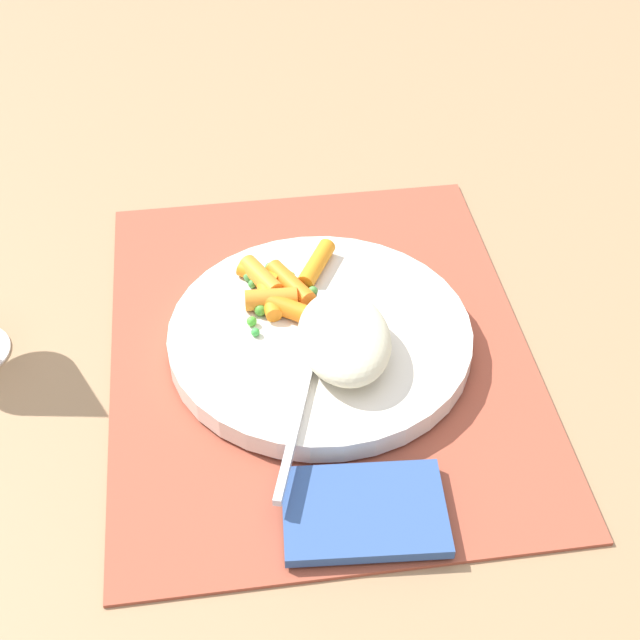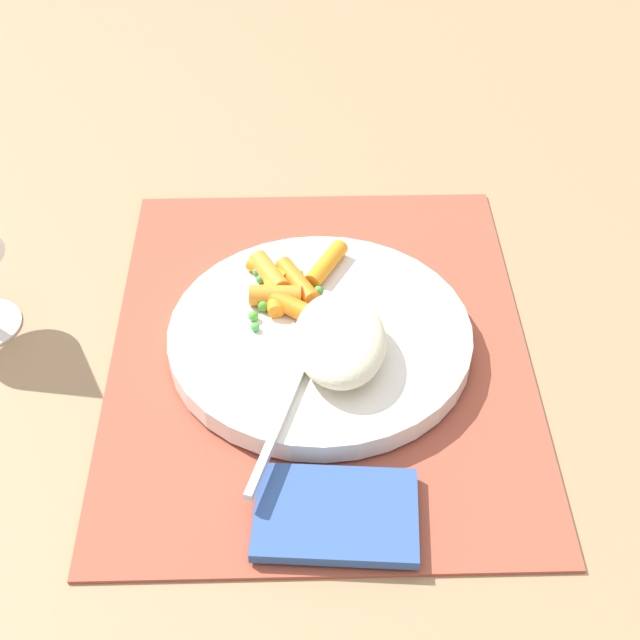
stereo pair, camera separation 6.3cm
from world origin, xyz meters
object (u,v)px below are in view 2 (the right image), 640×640
at_px(fork, 304,365).
at_px(napkin, 336,514).
at_px(plate, 320,337).
at_px(carrot_portion, 287,283).

relative_size(fork, napkin, 1.88).
height_order(plate, fork, fork).
distance_m(plate, carrot_portion, 0.06).
xyz_separation_m(plate, fork, (-0.04, 0.01, 0.01)).
relative_size(carrot_portion, napkin, 0.87).
bearing_deg(fork, plate, -17.43).
relative_size(carrot_portion, fork, 0.46).
height_order(carrot_portion, fork, carrot_portion).
relative_size(plate, napkin, 2.20).
bearing_deg(napkin, carrot_portion, 8.52).
distance_m(fork, napkin, 0.13).
height_order(plate, carrot_portion, carrot_portion).
xyz_separation_m(carrot_portion, fork, (-0.09, -0.01, -0.00)).
bearing_deg(carrot_portion, plate, -152.18).
bearing_deg(napkin, plate, 2.29).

